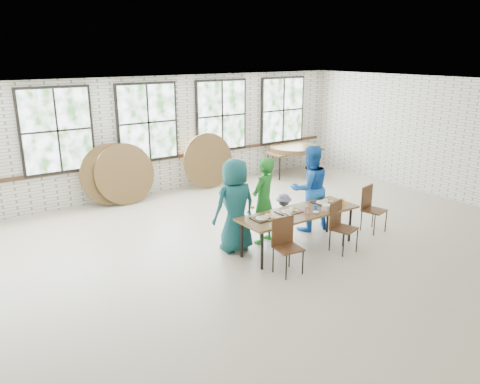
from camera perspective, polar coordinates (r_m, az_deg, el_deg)
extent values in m
plane|color=#AFA38B|center=(8.84, 1.50, -7.14)|extent=(12.00, 12.00, 0.00)
plane|color=white|center=(8.10, 1.66, 12.63)|extent=(12.00, 12.00, 0.00)
plane|color=silver|center=(12.18, -11.21, 6.62)|extent=(12.00, 0.00, 12.00)
plane|color=silver|center=(12.79, 23.86, 5.98)|extent=(0.00, 9.00, 9.00)
cube|color=#422819|center=(12.27, -10.99, 3.84)|extent=(11.80, 0.05, 0.08)
cube|color=black|center=(11.37, -21.41, 6.99)|extent=(1.62, 0.05, 1.97)
cube|color=white|center=(11.33, -21.37, 6.97)|extent=(1.50, 0.01, 1.85)
cube|color=black|center=(12.07, -11.19, 8.33)|extent=(1.62, 0.05, 1.97)
cube|color=white|center=(12.03, -11.12, 8.31)|extent=(1.50, 0.01, 1.85)
cube|color=black|center=(13.10, -2.28, 9.29)|extent=(1.62, 0.05, 1.97)
cube|color=white|center=(13.07, -2.20, 9.27)|extent=(1.50, 0.01, 1.85)
cube|color=black|center=(14.40, 5.21, 9.92)|extent=(1.62, 0.05, 1.97)
cube|color=white|center=(14.37, 5.30, 9.90)|extent=(1.50, 0.01, 1.85)
cube|color=brown|center=(8.72, 7.18, -2.54)|extent=(2.40, 0.81, 0.04)
cylinder|color=black|center=(7.99, 2.72, -7.13)|extent=(0.05, 0.05, 0.70)
cylinder|color=black|center=(8.44, 0.22, -5.78)|extent=(0.05, 0.05, 0.70)
cylinder|color=black|center=(9.38, 13.25, -3.87)|extent=(0.05, 0.05, 0.70)
cylinder|color=black|center=(9.76, 10.65, -2.88)|extent=(0.05, 0.05, 0.70)
cube|color=#4B2D19|center=(7.85, 5.91, -6.87)|extent=(0.47, 0.45, 0.03)
cube|color=#4B2D19|center=(7.90, 5.20, -4.73)|extent=(0.42, 0.08, 0.50)
cylinder|color=black|center=(7.72, 5.66, -9.16)|extent=(0.02, 0.02, 0.44)
cylinder|color=black|center=(7.95, 4.06, -8.30)|extent=(0.02, 0.02, 0.44)
cylinder|color=black|center=(7.94, 7.66, -8.47)|extent=(0.02, 0.02, 0.44)
cylinder|color=black|center=(8.17, 6.04, -7.66)|extent=(0.02, 0.02, 0.44)
cube|color=#4B2D19|center=(8.84, 12.57, -4.41)|extent=(0.51, 0.50, 0.03)
cube|color=#4B2D19|center=(8.84, 11.58, -2.63)|extent=(0.41, 0.14, 0.50)
cylinder|color=black|center=(8.70, 12.48, -6.40)|extent=(0.02, 0.02, 0.44)
cylinder|color=black|center=(8.91, 10.88, -5.73)|extent=(0.02, 0.02, 0.44)
cylinder|color=black|center=(8.95, 14.06, -5.84)|extent=(0.02, 0.02, 0.44)
cylinder|color=black|center=(9.16, 12.47, -5.20)|extent=(0.02, 0.02, 0.44)
cube|color=#4B2D19|center=(9.99, 16.07, -2.19)|extent=(0.50, 0.48, 0.03)
cube|color=#4B2D19|center=(9.99, 15.21, -0.61)|extent=(0.42, 0.12, 0.50)
cylinder|color=black|center=(9.83, 16.06, -3.92)|extent=(0.02, 0.02, 0.44)
cylinder|color=black|center=(10.03, 14.56, -3.38)|extent=(0.02, 0.02, 0.44)
cylinder|color=black|center=(10.10, 17.36, -3.48)|extent=(0.02, 0.02, 0.44)
cylinder|color=black|center=(10.30, 15.87, -2.96)|extent=(0.02, 0.02, 0.44)
imported|color=#19625C|center=(8.57, -0.61, -1.65)|extent=(0.86, 0.57, 1.75)
imported|color=#1F7525|center=(8.95, 2.88, -1.08)|extent=(0.72, 0.61, 1.69)
imported|color=#191748|center=(9.38, 5.30, -2.84)|extent=(0.65, 0.50, 0.89)
imported|color=blue|center=(9.69, 8.49, 0.45)|extent=(0.99, 0.84, 1.78)
cube|color=brown|center=(14.13, 6.62, 4.99)|extent=(1.81, 0.78, 0.04)
cylinder|color=black|center=(13.51, 4.85, 2.88)|extent=(0.04, 0.04, 0.70)
cylinder|color=black|center=(13.92, 3.41, 3.33)|extent=(0.04, 0.04, 0.70)
cylinder|color=black|center=(14.53, 9.60, 3.70)|extent=(0.04, 0.04, 0.70)
cylinder|color=black|center=(14.92, 8.13, 4.11)|extent=(0.04, 0.04, 0.70)
cube|color=black|center=(8.30, 3.00, -3.22)|extent=(0.44, 0.33, 0.02)
cube|color=black|center=(8.68, 5.99, -2.40)|extent=(0.44, 0.33, 0.02)
cube|color=black|center=(9.30, 10.20, -1.25)|extent=(0.44, 0.33, 0.02)
cylinder|color=black|center=(8.32, 5.96, -2.97)|extent=(0.09, 0.09, 0.09)
cube|color=red|center=(8.63, 8.19, -2.26)|extent=(0.06, 0.06, 0.11)
cylinder|color=blue|center=(8.83, 9.20, -1.91)|extent=(0.07, 0.07, 0.10)
cylinder|color=orange|center=(9.24, 12.44, -1.19)|extent=(0.07, 0.07, 0.11)
cylinder|color=white|center=(8.88, 10.50, -1.85)|extent=(0.17, 0.17, 0.10)
ellipsoid|color=white|center=(8.26, 5.49, -3.27)|extent=(0.11, 0.11, 0.05)
ellipsoid|color=white|center=(8.67, 9.23, -2.43)|extent=(0.11, 0.11, 0.05)
ellipsoid|color=white|center=(9.12, 10.35, -1.51)|extent=(0.11, 0.11, 0.05)
cylinder|color=brown|center=(14.12, 6.63, 5.15)|extent=(1.50, 1.50, 0.04)
cylinder|color=brown|center=(14.11, 6.63, 5.32)|extent=(1.50, 1.50, 0.04)
cylinder|color=brown|center=(14.10, 6.64, 5.50)|extent=(1.50, 1.50, 0.04)
cylinder|color=brown|center=(11.66, -15.45, 2.03)|extent=(1.50, 0.29, 1.49)
cylinder|color=brown|center=(11.67, -13.85, 2.16)|extent=(1.50, 0.43, 1.46)
cylinder|color=brown|center=(12.68, -3.88, 3.77)|extent=(1.50, 0.25, 1.49)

